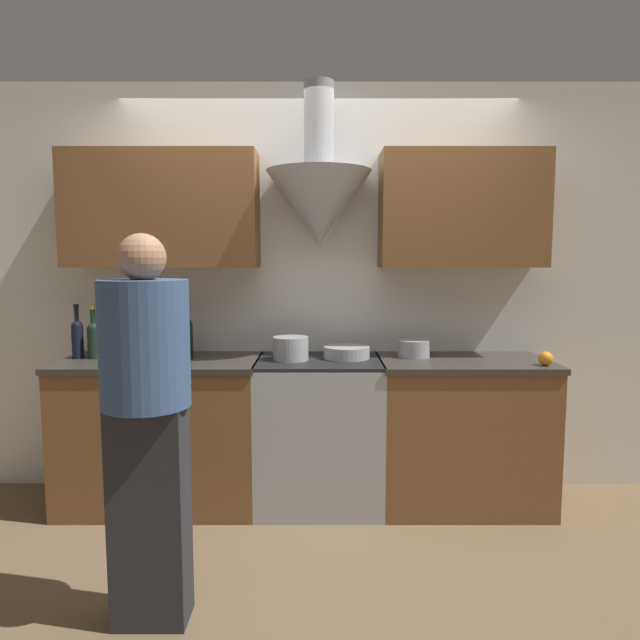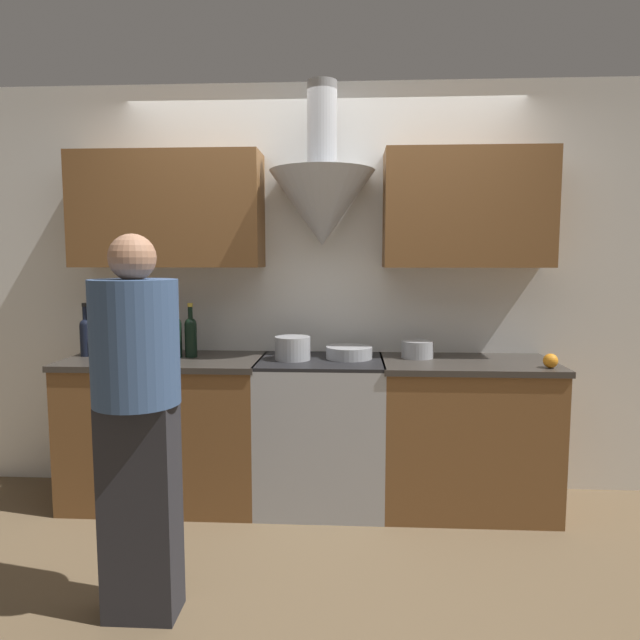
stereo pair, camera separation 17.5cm
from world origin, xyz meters
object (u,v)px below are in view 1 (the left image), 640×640
wine_bottle_3 (126,337)px  person_foreground_left (148,414)px  wine_bottle_0 (79,337)px  orange_fruit (547,359)px  mixing_bowl (348,352)px  wine_bottle_2 (111,336)px  wine_bottle_6 (172,336)px  wine_bottle_4 (141,338)px  wine_bottle_5 (157,338)px  stock_pot (292,348)px  saucepan (415,348)px  wine_bottle_7 (188,336)px  wine_bottle_1 (95,338)px  stove_range (320,431)px

wine_bottle_3 → person_foreground_left: person_foreground_left is taller
wine_bottle_0 → orange_fruit: size_ratio=4.11×
wine_bottle_3 → person_foreground_left: size_ratio=0.20×
mixing_bowl → orange_fruit: size_ratio=3.48×
wine_bottle_2 → wine_bottle_3: bearing=2.9°
wine_bottle_6 → wine_bottle_4: bearing=174.9°
wine_bottle_0 → wine_bottle_5: wine_bottle_0 is taller
wine_bottle_5 → wine_bottle_4: bearing=171.8°
wine_bottle_6 → mixing_bowl: size_ratio=1.24×
wine_bottle_3 → orange_fruit: bearing=-5.8°
wine_bottle_0 → stock_pot: wine_bottle_0 is taller
wine_bottle_5 → saucepan: size_ratio=1.54×
wine_bottle_7 → saucepan: bearing=2.2°
wine_bottle_3 → wine_bottle_5: size_ratio=1.04×
wine_bottle_5 → stock_pot: bearing=-3.2°
wine_bottle_1 → wine_bottle_5: size_ratio=1.07×
stove_range → wine_bottle_4: size_ratio=2.90×
wine_bottle_4 → mixing_bowl: 1.26m
stove_range → orange_fruit: 1.39m
wine_bottle_1 → wine_bottle_2: bearing=9.0°
stove_range → wine_bottle_3: size_ratio=2.84×
wine_bottle_4 → person_foreground_left: 1.27m
wine_bottle_4 → orange_fruit: size_ratio=3.84×
wine_bottle_2 → wine_bottle_3: wine_bottle_2 is taller
wine_bottle_6 → wine_bottle_7: (0.09, 0.01, -0.00)m
wine_bottle_1 → wine_bottle_2: wine_bottle_2 is taller
wine_bottle_0 → wine_bottle_6: 0.57m
wine_bottle_7 → stock_pot: 0.64m
wine_bottle_5 → orange_fruit: (2.28, -0.23, -0.08)m
wine_bottle_5 → saucepan: 1.58m
wine_bottle_0 → wine_bottle_7: size_ratio=0.99×
stock_pot → mixing_bowl: (0.34, 0.06, -0.03)m
wine_bottle_1 → wine_bottle_7: wine_bottle_7 is taller
wine_bottle_7 → person_foreground_left: (0.11, -1.19, -0.16)m
mixing_bowl → wine_bottle_5: bearing=-179.2°
wine_bottle_4 → wine_bottle_5: size_ratio=1.02×
stove_range → person_foreground_left: 1.41m
person_foreground_left → wine_bottle_2: bearing=116.0°
wine_bottle_7 → orange_fruit: 2.11m
wine_bottle_6 → saucepan: (1.48, 0.07, -0.09)m
stove_range → wine_bottle_5: size_ratio=2.97×
wine_bottle_2 → stove_range: bearing=-2.2°
wine_bottle_6 → wine_bottle_1: bearing=179.2°
mixing_bowl → orange_fruit: orange_fruit is taller
wine_bottle_5 → wine_bottle_7: (0.18, 0.01, 0.01)m
wine_bottle_3 → saucepan: (1.77, 0.04, -0.08)m
wine_bottle_2 → mixing_bowl: wine_bottle_2 is taller
mixing_bowl → stove_range: bearing=-164.1°
wine_bottle_5 → wine_bottle_6: wine_bottle_6 is taller
wine_bottle_6 → person_foreground_left: bearing=-80.1°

